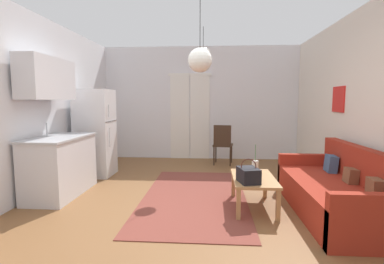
# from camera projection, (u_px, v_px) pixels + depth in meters

# --- Properties ---
(ground_plane) EXTENTS (5.26, 7.82, 0.10)m
(ground_plane) POSITION_uv_depth(u_px,v_px,m) (188.00, 220.00, 3.57)
(ground_plane) COLOR brown
(wall_back) EXTENTS (4.86, 0.13, 2.72)m
(wall_back) POSITION_uv_depth(u_px,v_px,m) (200.00, 104.00, 7.05)
(wall_back) COLOR silver
(wall_back) RESTS_ON ground_plane
(area_rug) EXTENTS (1.50, 2.85, 0.01)m
(area_rug) POSITION_uv_depth(u_px,v_px,m) (195.00, 196.00, 4.29)
(area_rug) COLOR brown
(area_rug) RESTS_ON ground_plane
(couch) EXTENTS (0.87, 2.06, 0.85)m
(couch) POSITION_uv_depth(u_px,v_px,m) (338.00, 193.00, 3.62)
(couch) COLOR maroon
(couch) RESTS_ON ground_plane
(coffee_table) EXTENTS (0.55, 0.93, 0.42)m
(coffee_table) POSITION_uv_depth(u_px,v_px,m) (253.00, 181.00, 3.82)
(coffee_table) COLOR #B27F4C
(coffee_table) RESTS_ON ground_plane
(bamboo_vase) EXTENTS (0.09, 0.09, 0.42)m
(bamboo_vase) POSITION_uv_depth(u_px,v_px,m) (255.00, 168.00, 3.90)
(bamboo_vase) COLOR beige
(bamboo_vase) RESTS_ON coffee_table
(handbag) EXTENTS (0.29, 0.34, 0.30)m
(handbag) POSITION_uv_depth(u_px,v_px,m) (248.00, 175.00, 3.55)
(handbag) COLOR black
(handbag) RESTS_ON coffee_table
(refrigerator) EXTENTS (0.65, 0.62, 1.63)m
(refrigerator) POSITION_uv_depth(u_px,v_px,m) (95.00, 133.00, 5.46)
(refrigerator) COLOR white
(refrigerator) RESTS_ON ground_plane
(kitchen_counter) EXTENTS (0.62, 1.25, 2.05)m
(kitchen_counter) POSITION_uv_depth(u_px,v_px,m) (57.00, 144.00, 4.32)
(kitchen_counter) COLOR silver
(kitchen_counter) RESTS_ON ground_plane
(accent_chair) EXTENTS (0.47, 0.45, 0.90)m
(accent_chair) POSITION_uv_depth(u_px,v_px,m) (223.00, 143.00, 6.37)
(accent_chair) COLOR #382619
(accent_chair) RESTS_ON ground_plane
(pendant_lamp_near) EXTENTS (0.29, 0.29, 0.96)m
(pendant_lamp_near) POSITION_uv_depth(u_px,v_px,m) (200.00, 60.00, 3.38)
(pendant_lamp_near) COLOR black
(pendant_lamp_far) EXTENTS (0.25, 0.25, 0.61)m
(pendant_lamp_far) POSITION_uv_depth(u_px,v_px,m) (203.00, 54.00, 5.09)
(pendant_lamp_far) COLOR black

